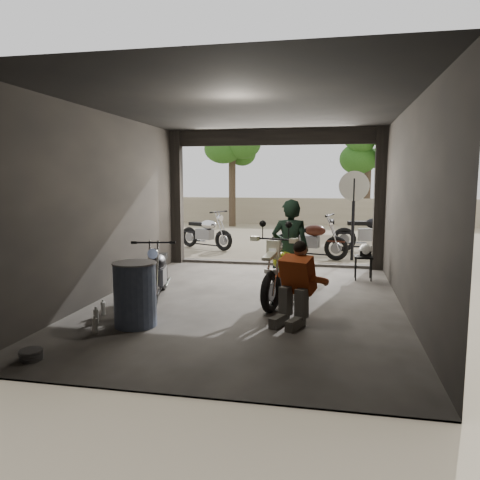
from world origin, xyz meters
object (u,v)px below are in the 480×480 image
at_px(left_bike, 158,269).
at_px(stool, 363,260).
at_px(oil_drum, 135,295).
at_px(helmet, 365,250).
at_px(outside_bike_a, 206,230).
at_px(main_bike, 286,268).
at_px(sign_post, 354,201).
at_px(mechanic, 294,285).
at_px(rider, 290,250).
at_px(outside_bike_b, 310,236).
at_px(outside_bike_c, 372,229).

bearing_deg(left_bike, stool, 18.97).
bearing_deg(stool, oil_drum, -131.19).
bearing_deg(helmet, outside_bike_a, 128.99).
bearing_deg(main_bike, sign_post, 88.38).
xyz_separation_m(main_bike, mechanic, (0.24, -1.20, -0.01)).
relative_size(rider, stool, 3.43).
height_order(main_bike, mechanic, main_bike).
xyz_separation_m(outside_bike_a, rider, (3.00, -5.48, 0.29)).
xyz_separation_m(outside_bike_a, oil_drum, (1.02, -7.34, -0.12)).
relative_size(main_bike, helmet, 6.28).
xyz_separation_m(main_bike, helmet, (1.41, 2.01, 0.04)).
distance_m(helmet, oil_drum, 5.01).
relative_size(outside_bike_b, sign_post, 0.77).
bearing_deg(rider, sign_post, -106.05).
bearing_deg(outside_bike_c, mechanic, 163.61).
bearing_deg(oil_drum, helmet, 48.28).
xyz_separation_m(left_bike, rider, (2.23, 0.34, 0.33)).
bearing_deg(main_bike, rider, 80.88).
bearing_deg(outside_bike_c, helmet, 170.13).
bearing_deg(mechanic, outside_bike_a, 136.70).
relative_size(rider, oil_drum, 1.90).
distance_m(outside_bike_a, rider, 6.25).
relative_size(stool, oil_drum, 0.55).
height_order(helmet, sign_post, sign_post).
xyz_separation_m(helmet, oil_drum, (-3.33, -3.74, -0.18)).
xyz_separation_m(outside_bike_b, mechanic, (0.07, -5.69, -0.01)).
height_order(left_bike, outside_bike_c, outside_bike_c).
distance_m(main_bike, left_bike, 2.18).
relative_size(left_bike, helmet, 5.65).
xyz_separation_m(outside_bike_a, stool, (4.32, -3.57, -0.14)).
distance_m(outside_bike_a, stool, 5.61).
bearing_deg(helmet, rider, -137.20).
xyz_separation_m(main_bike, stool, (1.38, 2.05, -0.16)).
bearing_deg(rider, left_bike, 8.02).
bearing_deg(main_bike, helmet, 68.96).
height_order(rider, mechanic, rider).
distance_m(outside_bike_c, rider, 6.11).
bearing_deg(oil_drum, rider, 43.26).
height_order(outside_bike_a, oil_drum, outside_bike_a).
bearing_deg(main_bike, stool, 70.01).
height_order(outside_bike_c, oil_drum, outside_bike_c).
distance_m(outside_bike_a, outside_bike_b, 3.31).
distance_m(outside_bike_b, oil_drum, 6.56).
relative_size(left_bike, outside_bike_c, 0.83).
bearing_deg(main_bike, oil_drum, -124.12).
distance_m(outside_bike_b, stool, 2.74).
bearing_deg(mechanic, outside_bike_b, 112.35).
relative_size(rider, mechanic, 1.51).
relative_size(stool, helmet, 1.80).
bearing_deg(sign_post, helmet, -105.38).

